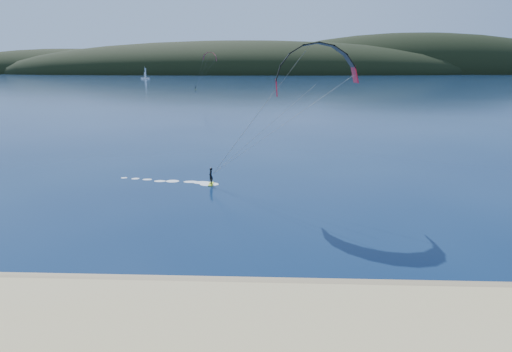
# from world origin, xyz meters

# --- Properties ---
(ground) EXTENTS (1800.00, 1800.00, 0.00)m
(ground) POSITION_xyz_m (0.00, 0.00, 0.00)
(ground) COLOR #081B3C
(ground) RESTS_ON ground
(wet_sand) EXTENTS (220.00, 2.50, 0.10)m
(wet_sand) POSITION_xyz_m (0.00, 4.50, 0.05)
(wet_sand) COLOR olive
(wet_sand) RESTS_ON ground
(headland) EXTENTS (1200.00, 310.00, 140.00)m
(headland) POSITION_xyz_m (0.63, 745.28, 0.00)
(headland) COLOR black
(headland) RESTS_ON ground
(kitesurfer_near) EXTENTS (24.58, 6.66, 13.88)m
(kitesurfer_near) POSITION_xyz_m (7.46, 21.77, 9.92)
(kitesurfer_near) COLOR #C1E41A
(kitesurfer_near) RESTS_ON ground
(kitesurfer_far) EXTENTS (12.68, 5.17, 17.84)m
(kitesurfer_far) POSITION_xyz_m (-28.58, 205.92, 15.50)
(kitesurfer_far) COLOR #C1E41A
(kitesurfer_far) RESTS_ON ground
(sailboat) EXTENTS (8.74, 5.55, 12.29)m
(sailboat) POSITION_xyz_m (-123.66, 406.21, 0.91)
(sailboat) COLOR white
(sailboat) RESTS_ON ground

